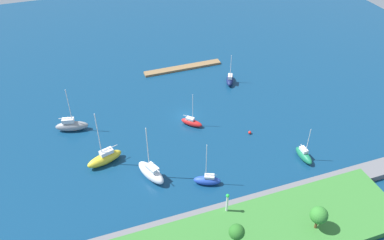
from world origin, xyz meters
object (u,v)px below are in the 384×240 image
object	(u,v)px
sailboat_blue_along_channel	(207,180)
sailboat_yellow_inner_mooring	(105,158)
park_tree_center	(319,215)
mooring_buoy_red	(250,133)
sailboat_navy_far_south	(230,79)
pier_dock	(183,68)
sailboat_green_lone_north	(304,155)
sailboat_white_far_north	(151,172)
harbor_beacon	(227,201)
park_tree_midwest	(237,232)
sailboat_red_mid_basin	(192,122)
sailboat_gray_lone_south	(72,125)

from	to	relation	value
sailboat_blue_along_channel	sailboat_yellow_inner_mooring	distance (m)	19.00
park_tree_center	mooring_buoy_red	bearing A→B (deg)	-92.73
sailboat_navy_far_south	mooring_buoy_red	world-z (taller)	sailboat_navy_far_south
park_tree_center	sailboat_yellow_inner_mooring	xyz separation A→B (m)	(27.19, -25.51, -2.80)
pier_dock	sailboat_yellow_inner_mooring	distance (m)	36.35
sailboat_green_lone_north	sailboat_yellow_inner_mooring	world-z (taller)	sailboat_yellow_inner_mooring
sailboat_white_far_north	pier_dock	bearing A→B (deg)	-49.59
sailboat_white_far_north	sailboat_yellow_inner_mooring	distance (m)	9.40
sailboat_blue_along_channel	mooring_buoy_red	size ratio (longest dim) A/B	14.03
harbor_beacon	sailboat_navy_far_south	size ratio (longest dim) A/B	0.52
park_tree_midwest	sailboat_red_mid_basin	world-z (taller)	sailboat_red_mid_basin
harbor_beacon	sailboat_white_far_north	world-z (taller)	sailboat_white_far_north
park_tree_midwest	sailboat_gray_lone_south	bearing A→B (deg)	-62.06
park_tree_midwest	sailboat_green_lone_north	size ratio (longest dim) A/B	0.62
park_tree_midwest	sailboat_yellow_inner_mooring	size ratio (longest dim) A/B	0.40
park_tree_midwest	sailboat_white_far_north	bearing A→B (deg)	-67.25
park_tree_midwest	sailboat_white_far_north	distance (m)	19.96
park_tree_center	mooring_buoy_red	distance (m)	24.63
harbor_beacon	sailboat_yellow_inner_mooring	world-z (taller)	sailboat_yellow_inner_mooring
park_tree_center	mooring_buoy_red	xyz separation A→B (m)	(-1.16, -24.33, -3.65)
park_tree_midwest	park_tree_center	bearing A→B (deg)	175.64
sailboat_red_mid_basin	sailboat_yellow_inner_mooring	xyz separation A→B (m)	(18.39, 5.22, 0.39)
sailboat_blue_along_channel	sailboat_white_far_north	distance (m)	9.77
sailboat_navy_far_south	sailboat_red_mid_basin	size ratio (longest dim) A/B	0.94
pier_dock	park_tree_center	distance (m)	53.16
sailboat_green_lone_north	sailboat_navy_far_south	bearing A→B (deg)	-176.91
pier_dock	park_tree_midwest	size ratio (longest dim) A/B	4.40
sailboat_blue_along_channel	sailboat_green_lone_north	world-z (taller)	sailboat_blue_along_channel
harbor_beacon	park_tree_midwest	world-z (taller)	park_tree_midwest
sailboat_red_mid_basin	sailboat_green_lone_north	size ratio (longest dim) A/B	1.06
harbor_beacon	sailboat_navy_far_south	world-z (taller)	sailboat_navy_far_south
park_tree_midwest	sailboat_blue_along_channel	size ratio (longest dim) A/B	0.51
sailboat_navy_far_south	mooring_buoy_red	bearing A→B (deg)	-165.45
harbor_beacon	sailboat_yellow_inner_mooring	xyz separation A→B (m)	(15.95, -18.20, -2.11)
sailboat_red_mid_basin	park_tree_center	bearing A→B (deg)	-29.06
mooring_buoy_red	park_tree_center	bearing A→B (deg)	87.27
sailboat_gray_lone_south	sailboat_green_lone_north	bearing A→B (deg)	-17.20
park_tree_midwest	sailboat_gray_lone_south	size ratio (longest dim) A/B	0.47
pier_dock	park_tree_midwest	bearing A→B (deg)	79.84
harbor_beacon	park_tree_center	size ratio (longest dim) A/B	0.90
sailboat_white_far_north	sailboat_gray_lone_south	bearing A→B (deg)	9.75
sailboat_navy_far_south	sailboat_red_mid_basin	world-z (taller)	sailboat_red_mid_basin
park_tree_center	sailboat_yellow_inner_mooring	world-z (taller)	sailboat_yellow_inner_mooring
sailboat_white_far_north	park_tree_center	bearing A→B (deg)	-156.33
pier_dock	sailboat_yellow_inner_mooring	size ratio (longest dim) A/B	1.74
pier_dock	sailboat_green_lone_north	xyz separation A→B (m)	(-10.58, 38.36, 0.63)
sailboat_green_lone_north	mooring_buoy_red	world-z (taller)	sailboat_green_lone_north
park_tree_center	sailboat_white_far_north	distance (m)	28.01
sailboat_blue_along_channel	park_tree_center	bearing A→B (deg)	151.85
park_tree_center	sailboat_blue_along_channel	xyz separation A→B (m)	(11.62, -14.63, -3.10)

